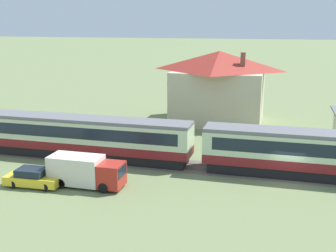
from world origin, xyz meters
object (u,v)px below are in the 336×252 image
Objects in this scene: passenger_train at (201,144)px; delivery_truck_red at (85,171)px; parked_car_yellow at (33,178)px; station_house_red_roof at (219,86)px.

passenger_train is 10.34m from delivery_truck_red.
passenger_train is at bearing 29.73° from parked_car_yellow.
passenger_train is 14.22m from parked_car_yellow.
station_house_red_roof is at bearing 74.72° from delivery_truck_red.
delivery_truck_red is at bearing -140.20° from passenger_train.
station_house_red_roof reaches higher than passenger_train.
station_house_red_roof is at bearing 64.46° from parked_car_yellow.
passenger_train reaches higher than parked_car_yellow.
station_house_red_roof is 25.82m from delivery_truck_red.
parked_car_yellow is (-11.91, -7.61, -1.51)m from passenger_train.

